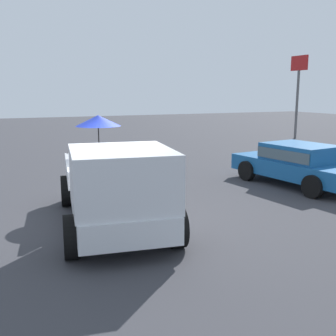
{
  "coord_description": "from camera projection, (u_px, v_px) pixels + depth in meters",
  "views": [
    {
      "loc": [
        8.49,
        -2.4,
        2.95
      ],
      "look_at": [
        -0.35,
        1.52,
        1.1
      ],
      "focal_mm": 42.74,
      "sensor_mm": 36.0,
      "label": 1
    }
  ],
  "objects": [
    {
      "name": "parked_sedan_near",
      "position": [
        298.0,
        162.0,
        12.7
      ],
      "size": [
        4.5,
        2.41,
        1.33
      ],
      "rotation": [
        0.0,
        0.0,
        3.27
      ],
      "color": "black",
      "rests_on": "ground"
    },
    {
      "name": "ground_plane",
      "position": [
        113.0,
        223.0,
        9.14
      ],
      "size": [
        80.0,
        80.0,
        0.0
      ],
      "primitive_type": "plane",
      "color": "#38383D"
    },
    {
      "name": "pickup_truck_main",
      "position": [
        115.0,
        186.0,
        8.56
      ],
      "size": [
        5.27,
        2.85,
        2.36
      ],
      "rotation": [
        0.0,
        0.0,
        -0.15
      ],
      "color": "black",
      "rests_on": "ground"
    },
    {
      "name": "motel_sign",
      "position": [
        298.0,
        81.0,
        25.02
      ],
      "size": [
        1.4,
        0.16,
        5.15
      ],
      "color": "#59595B",
      "rests_on": "ground"
    }
  ]
}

